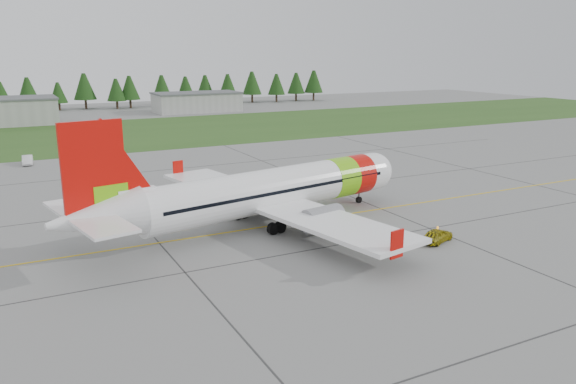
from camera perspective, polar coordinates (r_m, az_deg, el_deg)
ground at (r=51.64m, az=5.76°, el=-5.26°), size 320.00×320.00×0.00m
aircraft at (r=56.38m, az=-2.15°, el=0.07°), size 38.59×36.09×11.79m
follow_me_car at (r=53.05m, az=15.00°, el=-2.99°), size 1.74×1.88×3.81m
service_van at (r=95.83m, az=-25.04°, el=3.80°), size 1.57×1.50×4.24m
grass_strip at (r=126.78m, az=-14.86°, el=5.89°), size 320.00×50.00×0.03m
taxi_guideline at (r=58.16m, az=1.48°, el=-2.95°), size 120.00×0.25×0.02m
hangar_east at (r=167.59m, az=-9.24°, el=8.96°), size 24.00×12.00×5.20m
treeline at (r=181.14m, az=-18.93°, el=9.52°), size 160.00×8.00×10.00m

